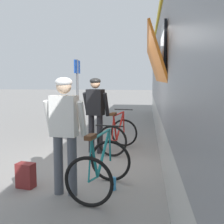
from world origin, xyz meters
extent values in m
plane|color=gray|center=(0.00, 0.00, 0.00)|extent=(80.00, 80.00, 0.00)
cube|color=orange|center=(1.21, 1.21, 1.80)|extent=(0.58, 4.98, 1.63)
cube|color=black|center=(1.20, -0.46, 2.25)|extent=(0.04, 1.10, 0.80)
cylinder|color=#232328|center=(-0.36, 0.96, 0.45)|extent=(0.14, 0.14, 0.90)
cylinder|color=#232328|center=(-0.14, 0.90, 0.45)|extent=(0.14, 0.14, 0.90)
cube|color=black|center=(-0.25, 0.93, 1.20)|extent=(0.43, 0.33, 0.60)
cylinder|color=black|center=(-0.49, 1.04, 1.15)|extent=(0.16, 0.27, 0.56)
cylinder|color=black|center=(0.01, 0.90, 1.15)|extent=(0.16, 0.27, 0.56)
sphere|color=tan|center=(-0.25, 0.93, 1.63)|extent=(0.22, 0.22, 0.22)
ellipsoid|color=black|center=(-0.25, 0.93, 1.69)|extent=(0.32, 0.33, 0.14)
cylinder|color=#4C515B|center=(-0.37, -1.50, 0.45)|extent=(0.14, 0.14, 0.90)
cylinder|color=#4C515B|center=(-0.15, -1.52, 0.45)|extent=(0.14, 0.14, 0.90)
cube|color=white|center=(-0.26, -1.51, 1.20)|extent=(0.40, 0.28, 0.60)
cylinder|color=white|center=(-0.52, -1.44, 1.15)|extent=(0.11, 0.27, 0.56)
cylinder|color=white|center=(0.00, -1.49, 1.15)|extent=(0.11, 0.27, 0.56)
sphere|color=beige|center=(-0.26, -1.51, 1.63)|extent=(0.22, 0.22, 0.22)
ellipsoid|color=white|center=(-0.26, -1.51, 1.69)|extent=(0.28, 0.30, 0.14)
torus|color=black|center=(0.36, 1.64, 0.36)|extent=(0.71, 0.18, 0.71)
torus|color=black|center=(0.17, 0.64, 0.36)|extent=(0.71, 0.18, 0.71)
cylinder|color=red|center=(0.30, 1.29, 0.60)|extent=(0.16, 0.64, 0.63)
cylinder|color=red|center=(0.28, 1.18, 0.91)|extent=(0.20, 0.84, 0.04)
cylinder|color=red|center=(0.22, 0.87, 0.60)|extent=(0.09, 0.28, 0.62)
cylinder|color=red|center=(0.21, 0.82, 0.33)|extent=(0.09, 0.36, 0.08)
cylinder|color=red|center=(0.19, 0.70, 0.63)|extent=(0.05, 0.15, 0.56)
cylinder|color=red|center=(0.36, 1.62, 0.63)|extent=(0.05, 0.09, 0.55)
cylinder|color=black|center=(0.35, 1.59, 0.97)|extent=(0.48, 0.11, 0.02)
cube|color=#4C2D19|center=(0.19, 0.73, 0.96)|extent=(0.14, 0.25, 0.06)
torus|color=black|center=(0.34, -0.87, 0.36)|extent=(0.71, 0.16, 0.71)
torus|color=black|center=(0.17, -1.88, 0.36)|extent=(0.71, 0.16, 0.71)
cylinder|color=#197A7F|center=(0.28, -1.22, 0.60)|extent=(0.15, 0.64, 0.63)
cylinder|color=#197A7F|center=(0.26, -1.34, 0.91)|extent=(0.18, 0.85, 0.04)
cylinder|color=#197A7F|center=(0.21, -1.64, 0.60)|extent=(0.08, 0.28, 0.62)
cylinder|color=#197A7F|center=(0.20, -1.70, 0.33)|extent=(0.09, 0.36, 0.08)
cylinder|color=#197A7F|center=(0.18, -1.82, 0.63)|extent=(0.05, 0.15, 0.56)
cylinder|color=#197A7F|center=(0.33, -0.90, 0.63)|extent=(0.04, 0.09, 0.55)
cylinder|color=black|center=(0.33, -0.92, 0.97)|extent=(0.48, 0.10, 0.02)
cube|color=#4C2D19|center=(0.18, -1.79, 0.96)|extent=(0.14, 0.25, 0.06)
cube|color=maroon|center=(-0.97, -1.32, 0.20)|extent=(0.31, 0.23, 0.40)
cylinder|color=#338CCC|center=(0.44, -1.25, 0.10)|extent=(0.08, 0.08, 0.20)
cylinder|color=#595B60|center=(-1.42, 3.89, 1.20)|extent=(0.08, 0.08, 2.40)
cube|color=#193F99|center=(-1.42, 3.89, 2.15)|extent=(0.04, 0.70, 0.44)
camera|label=1|loc=(0.93, -5.44, 1.73)|focal=44.79mm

